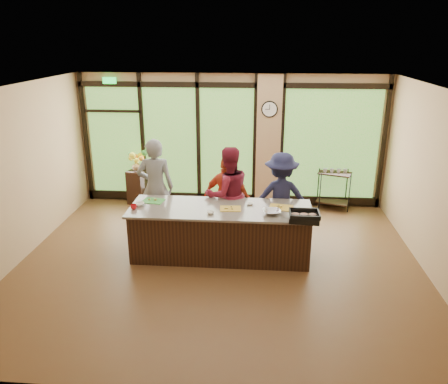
% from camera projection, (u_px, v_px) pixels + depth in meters
% --- Properties ---
extents(floor, '(7.00, 7.00, 0.00)m').
position_uv_depth(floor, '(219.00, 263.00, 7.67)').
color(floor, brown).
rests_on(floor, ground).
extents(ceiling, '(7.00, 7.00, 0.00)m').
position_uv_depth(ceiling, '(218.00, 89.00, 6.66)').
color(ceiling, white).
rests_on(ceiling, back_wall).
extents(back_wall, '(7.00, 0.00, 7.00)m').
position_uv_depth(back_wall, '(231.00, 141.00, 9.98)').
color(back_wall, tan).
rests_on(back_wall, floor).
extents(left_wall, '(0.00, 6.00, 6.00)m').
position_uv_depth(left_wall, '(15.00, 176.00, 7.44)').
color(left_wall, tan).
rests_on(left_wall, floor).
extents(right_wall, '(0.00, 6.00, 6.00)m').
position_uv_depth(right_wall, '(439.00, 188.00, 6.90)').
color(right_wall, tan).
rests_on(right_wall, floor).
extents(window_wall, '(6.90, 0.12, 3.00)m').
position_uv_depth(window_wall, '(238.00, 146.00, 9.96)').
color(window_wall, tan).
rests_on(window_wall, floor).
extents(island_base, '(3.10, 1.00, 0.88)m').
position_uv_depth(island_base, '(221.00, 233.00, 7.81)').
color(island_base, black).
rests_on(island_base, floor).
extents(countertop, '(3.20, 1.10, 0.04)m').
position_uv_depth(countertop, '(220.00, 209.00, 7.65)').
color(countertop, gray).
rests_on(countertop, island_base).
extents(wall_clock, '(0.36, 0.04, 0.36)m').
position_uv_depth(wall_clock, '(270.00, 109.00, 9.54)').
color(wall_clock, black).
rests_on(wall_clock, window_wall).
extents(cook_left, '(0.75, 0.53, 1.95)m').
position_uv_depth(cook_left, '(156.00, 188.00, 8.50)').
color(cook_left, slate).
rests_on(cook_left, floor).
extents(cook_midleft, '(1.11, 1.01, 1.85)m').
position_uv_depth(cook_midleft, '(228.00, 194.00, 8.28)').
color(cook_midleft, maroon).
rests_on(cook_midleft, floor).
extents(cook_midright, '(1.05, 0.68, 1.65)m').
position_uv_depth(cook_midright, '(227.00, 198.00, 8.37)').
color(cook_midright, '#B7371C').
rests_on(cook_midright, floor).
extents(cook_right, '(1.17, 0.72, 1.74)m').
position_uv_depth(cook_right, '(281.00, 197.00, 8.31)').
color(cook_right, '#1A1B39').
rests_on(cook_right, floor).
extents(roasting_pan, '(0.51, 0.41, 0.09)m').
position_uv_depth(roasting_pan, '(304.00, 218.00, 7.10)').
color(roasting_pan, black).
rests_on(roasting_pan, countertop).
extents(mixing_bowl, '(0.33, 0.33, 0.07)m').
position_uv_depth(mixing_bowl, '(272.00, 212.00, 7.36)').
color(mixing_bowl, silver).
rests_on(mixing_bowl, countertop).
extents(cutting_board_left, '(0.42, 0.34, 0.01)m').
position_uv_depth(cutting_board_left, '(153.00, 201.00, 7.96)').
color(cutting_board_left, green).
rests_on(cutting_board_left, countertop).
extents(cutting_board_center, '(0.38, 0.30, 0.01)m').
position_uv_depth(cutting_board_center, '(230.00, 209.00, 7.59)').
color(cutting_board_center, gold).
rests_on(cutting_board_center, countertop).
extents(cutting_board_right, '(0.45, 0.36, 0.01)m').
position_uv_depth(cutting_board_right, '(281.00, 208.00, 7.64)').
color(cutting_board_right, gold).
rests_on(cutting_board_right, countertop).
extents(prep_bowl_near, '(0.20, 0.20, 0.05)m').
position_uv_depth(prep_bowl_near, '(140.00, 204.00, 7.73)').
color(prep_bowl_near, white).
rests_on(prep_bowl_near, countertop).
extents(prep_bowl_mid, '(0.13, 0.13, 0.04)m').
position_uv_depth(prep_bowl_mid, '(211.00, 213.00, 7.38)').
color(prep_bowl_mid, white).
rests_on(prep_bowl_mid, countertop).
extents(prep_bowl_far, '(0.12, 0.12, 0.03)m').
position_uv_depth(prep_bowl_far, '(250.00, 204.00, 7.79)').
color(prep_bowl_far, white).
rests_on(prep_bowl_far, countertop).
extents(red_ramekin, '(0.11, 0.11, 0.09)m').
position_uv_depth(red_ramekin, '(134.00, 207.00, 7.58)').
color(red_ramekin, '#B0111A').
rests_on(red_ramekin, countertop).
extents(flower_stand, '(0.51, 0.51, 0.81)m').
position_uv_depth(flower_stand, '(138.00, 187.00, 10.29)').
color(flower_stand, black).
rests_on(flower_stand, floor).
extents(flower_vase, '(0.30, 0.30, 0.24)m').
position_uv_depth(flower_vase, '(137.00, 166.00, 10.11)').
color(flower_vase, '#947551').
rests_on(flower_vase, flower_stand).
extents(bar_cart, '(0.80, 0.62, 0.97)m').
position_uv_depth(bar_cart, '(334.00, 185.00, 9.88)').
color(bar_cart, black).
rests_on(bar_cart, floor).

